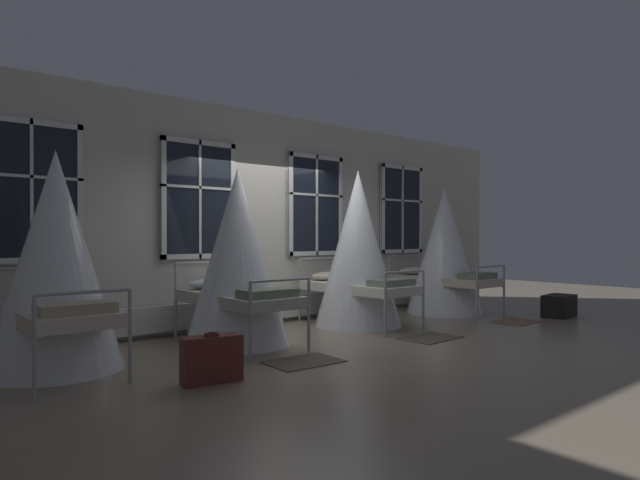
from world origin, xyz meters
name	(u,v)px	position (x,y,z in m)	size (l,w,h in m)	color
ground	(302,333)	(0.00, 0.00, 0.00)	(21.87, 21.87, 0.00)	gray
back_wall_with_windows	(259,218)	(0.00, 1.11, 1.67)	(11.94, 0.10, 3.33)	beige
window_bank	(263,256)	(0.00, 0.99, 1.06)	(7.66, 0.10, 2.68)	black
cot_first	(56,263)	(-3.25, -0.06, 1.10)	(1.33, 1.93, 2.26)	#9EA3A8
cot_second	(237,259)	(-1.12, -0.10, 1.09)	(1.33, 1.93, 2.24)	#9EA3A8
cot_third	(358,250)	(1.07, -0.03, 1.16)	(1.33, 1.93, 2.39)	#9EA3A8
cot_fourth	(444,252)	(3.21, -0.04, 1.10)	(1.33, 1.93, 2.27)	#9EA3A8
rug_second	(304,362)	(-1.08, -1.41, 0.01)	(0.80, 0.56, 0.01)	brown
rug_third	(430,338)	(1.08, -1.41, 0.01)	(0.80, 0.56, 0.01)	brown
rug_fourth	(516,322)	(3.25, -1.41, 0.01)	(0.80, 0.56, 0.01)	brown
suitcase_dark	(212,359)	(-2.26, -1.51, 0.22)	(0.59, 0.30, 0.47)	#5B231E
travel_trunk	(559,306)	(4.34, -1.59, 0.19)	(0.64, 0.40, 0.37)	black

